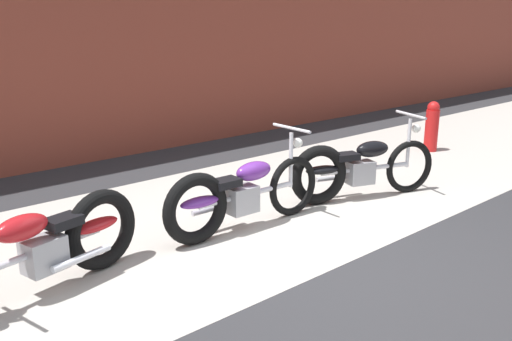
{
  "coord_description": "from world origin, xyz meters",
  "views": [
    {
      "loc": [
        -3.49,
        -2.85,
        2.16
      ],
      "look_at": [
        -0.21,
        0.9,
        0.75
      ],
      "focal_mm": 37.86,
      "sensor_mm": 36.0,
      "label": 1
    }
  ],
  "objects_px": {
    "motorcycle_black": "(355,168)",
    "fire_hydrant": "(432,126)",
    "motorcycle_red": "(52,245)",
    "motorcycle_purple": "(236,196)"
  },
  "relations": [
    {
      "from": "motorcycle_black",
      "to": "fire_hydrant",
      "type": "relative_size",
      "value": 2.29
    },
    {
      "from": "fire_hydrant",
      "to": "motorcycle_purple",
      "type": "bearing_deg",
      "value": -172.54
    },
    {
      "from": "motorcycle_red",
      "to": "motorcycle_purple",
      "type": "xyz_separation_m",
      "value": [
        1.91,
        -0.01,
        0.0
      ]
    },
    {
      "from": "motorcycle_purple",
      "to": "fire_hydrant",
      "type": "relative_size",
      "value": 2.39
    },
    {
      "from": "motorcycle_red",
      "to": "motorcycle_purple",
      "type": "height_order",
      "value": "same"
    },
    {
      "from": "motorcycle_red",
      "to": "motorcycle_purple",
      "type": "relative_size",
      "value": 0.99
    },
    {
      "from": "motorcycle_red",
      "to": "motorcycle_black",
      "type": "distance_m",
      "value": 3.66
    },
    {
      "from": "motorcycle_black",
      "to": "fire_hydrant",
      "type": "height_order",
      "value": "motorcycle_black"
    },
    {
      "from": "motorcycle_black",
      "to": "motorcycle_purple",
      "type": "bearing_deg",
      "value": -165.04
    },
    {
      "from": "motorcycle_red",
      "to": "fire_hydrant",
      "type": "xyz_separation_m",
      "value": [
        6.63,
        0.61,
        0.03
      ]
    }
  ]
}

